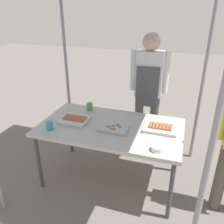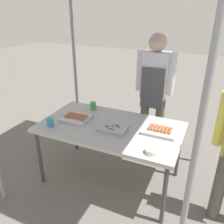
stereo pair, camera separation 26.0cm
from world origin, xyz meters
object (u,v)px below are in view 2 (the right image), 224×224
at_px(tray_pork_links, 160,130).
at_px(vendor_woman, 154,86).
at_px(stall_table, 110,130).
at_px(drink_cup_by_wok, 93,106).
at_px(tray_meat_skewers, 112,128).
at_px(condiment_bowl, 152,151).
at_px(tray_grilled_sausages, 76,118).
at_px(drink_cup_near_edge, 50,122).

height_order(tray_pork_links, vendor_woman, vendor_woman).
bearing_deg(stall_table, drink_cup_by_wok, 140.17).
bearing_deg(tray_meat_skewers, stall_table, 130.38).
bearing_deg(condiment_bowl, drink_cup_by_wok, 145.74).
height_order(tray_grilled_sausages, tray_meat_skewers, tray_grilled_sausages).
height_order(tray_grilled_sausages, tray_pork_links, tray_grilled_sausages).
bearing_deg(stall_table, drink_cup_near_edge, -155.11).
relative_size(tray_grilled_sausages, drink_cup_near_edge, 3.56).
distance_m(drink_cup_by_wok, vendor_woman, 0.86).
relative_size(stall_table, condiment_bowl, 13.11).
xyz_separation_m(tray_pork_links, drink_cup_by_wok, (-0.94, 0.24, 0.03)).
bearing_deg(tray_meat_skewers, drink_cup_by_wok, 138.68).
height_order(tray_grilled_sausages, drink_cup_near_edge, drink_cup_near_edge).
distance_m(drink_cup_near_edge, drink_cup_by_wok, 0.65).
xyz_separation_m(tray_pork_links, vendor_woman, (-0.27, 0.74, 0.24)).
distance_m(tray_grilled_sausages, drink_cup_by_wok, 0.35).
distance_m(tray_meat_skewers, drink_cup_by_wok, 0.61).
distance_m(stall_table, condiment_bowl, 0.67).
xyz_separation_m(tray_meat_skewers, vendor_woman, (0.21, 0.90, 0.24)).
bearing_deg(vendor_woman, drink_cup_near_edge, 51.60).
bearing_deg(condiment_bowl, drink_cup_near_edge, 177.79).
relative_size(stall_table, tray_meat_skewers, 5.11).
relative_size(tray_pork_links, drink_cup_by_wok, 3.87).
distance_m(stall_table, tray_pork_links, 0.56).
relative_size(tray_meat_skewers, drink_cup_near_edge, 3.42).
height_order(tray_pork_links, drink_cup_near_edge, drink_cup_near_edge).
bearing_deg(stall_table, tray_pork_links, 9.11).
distance_m(tray_meat_skewers, drink_cup_near_edge, 0.71).
bearing_deg(stall_table, tray_meat_skewers, -49.62).
relative_size(tray_pork_links, drink_cup_near_edge, 3.99).
bearing_deg(drink_cup_by_wok, vendor_woman, 36.79).
distance_m(tray_grilled_sausages, tray_pork_links, 0.99).
relative_size(tray_meat_skewers, condiment_bowl, 2.57).
xyz_separation_m(stall_table, tray_pork_links, (0.54, 0.09, 0.07)).
xyz_separation_m(stall_table, vendor_woman, (0.27, 0.83, 0.31)).
xyz_separation_m(tray_meat_skewers, drink_cup_by_wok, (-0.46, 0.40, 0.03)).
xyz_separation_m(tray_grilled_sausages, condiment_bowl, (1.01, -0.31, 0.00)).
bearing_deg(tray_grilled_sausages, condiment_bowl, -17.01).
xyz_separation_m(tray_pork_links, drink_cup_near_edge, (-1.16, -0.37, 0.02)).
bearing_deg(stall_table, tray_grilled_sausages, -177.44).
distance_m(condiment_bowl, drink_cup_near_edge, 1.19).
xyz_separation_m(tray_meat_skewers, drink_cup_near_edge, (-0.67, -0.21, 0.03)).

